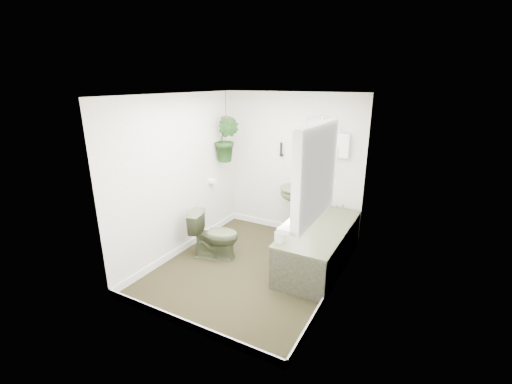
% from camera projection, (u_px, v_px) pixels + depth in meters
% --- Properties ---
extents(floor, '(2.30, 2.80, 0.02)m').
position_uv_depth(floor, '(251.00, 268.00, 4.74)').
color(floor, black).
rests_on(floor, ground).
extents(ceiling, '(2.30, 2.80, 0.02)m').
position_uv_depth(ceiling, '(250.00, 94.00, 4.02)').
color(ceiling, white).
rests_on(ceiling, ground).
extents(wall_back, '(2.30, 0.02, 2.30)m').
position_uv_depth(wall_back, '(293.00, 165.00, 5.56)').
color(wall_back, white).
rests_on(wall_back, ground).
extents(wall_front, '(2.30, 0.02, 2.30)m').
position_uv_depth(wall_front, '(177.00, 227.00, 3.20)').
color(wall_front, white).
rests_on(wall_front, ground).
extents(wall_left, '(0.02, 2.80, 2.30)m').
position_uv_depth(wall_left, '(180.00, 176.00, 4.90)').
color(wall_left, white).
rests_on(wall_left, ground).
extents(wall_right, '(0.02, 2.80, 2.30)m').
position_uv_depth(wall_right, '(340.00, 202.00, 3.85)').
color(wall_right, white).
rests_on(wall_right, ground).
extents(skirting, '(2.30, 2.80, 0.10)m').
position_uv_depth(skirting, '(251.00, 264.00, 4.72)').
color(skirting, white).
rests_on(skirting, floor).
extents(bathtub, '(0.72, 1.72, 0.58)m').
position_uv_depth(bathtub, '(319.00, 246.00, 4.70)').
color(bathtub, '#495035').
rests_on(bathtub, floor).
extents(bath_screen, '(0.04, 0.72, 1.40)m').
position_uv_depth(bath_screen, '(312.00, 166.00, 4.95)').
color(bath_screen, silver).
rests_on(bath_screen, bathtub).
extents(shower_box, '(0.20, 0.10, 0.35)m').
position_uv_depth(shower_box, '(343.00, 146.00, 5.01)').
color(shower_box, white).
rests_on(shower_box, wall_back).
extents(oval_mirror, '(0.46, 0.03, 0.62)m').
position_uv_depth(oval_mirror, '(305.00, 145.00, 5.32)').
color(oval_mirror, beige).
rests_on(oval_mirror, wall_back).
extents(wall_sconce, '(0.04, 0.04, 0.22)m').
position_uv_depth(wall_sconce, '(281.00, 149.00, 5.52)').
color(wall_sconce, black).
rests_on(wall_sconce, wall_back).
extents(toilet_roll_holder, '(0.11, 0.11, 0.11)m').
position_uv_depth(toilet_roll_holder, '(212.00, 182.00, 5.54)').
color(toilet_roll_holder, white).
rests_on(toilet_roll_holder, wall_left).
extents(window_recess, '(0.08, 1.00, 0.90)m').
position_uv_depth(window_recess, '(316.00, 173.00, 3.14)').
color(window_recess, white).
rests_on(window_recess, wall_right).
extents(window_sill, '(0.18, 1.00, 0.04)m').
position_uv_depth(window_sill, '(307.00, 214.00, 3.31)').
color(window_sill, white).
rests_on(window_sill, wall_right).
extents(window_blinds, '(0.01, 0.86, 0.76)m').
position_uv_depth(window_blinds, '(312.00, 172.00, 3.16)').
color(window_blinds, white).
rests_on(window_blinds, wall_right).
extents(toilet, '(0.77, 0.58, 0.70)m').
position_uv_depth(toilet, '(215.00, 235.00, 4.90)').
color(toilet, '#495035').
rests_on(toilet, floor).
extents(pedestal_sink, '(0.55, 0.48, 0.89)m').
position_uv_depth(pedestal_sink, '(296.00, 214.00, 5.42)').
color(pedestal_sink, '#495035').
rests_on(pedestal_sink, floor).
extents(sill_plant, '(0.24, 0.22, 0.22)m').
position_uv_depth(sill_plant, '(309.00, 201.00, 3.27)').
color(sill_plant, black).
rests_on(sill_plant, window_sill).
extents(hanging_plant, '(0.45, 0.39, 0.72)m').
position_uv_depth(hanging_plant, '(227.00, 140.00, 5.48)').
color(hanging_plant, black).
rests_on(hanging_plant, ceiling).
extents(soap_bottle, '(0.11, 0.12, 0.21)m').
position_uv_depth(soap_bottle, '(280.00, 234.00, 4.13)').
color(soap_bottle, black).
rests_on(soap_bottle, bathtub).
extents(hanging_pot, '(0.16, 0.16, 0.12)m').
position_uv_depth(hanging_pot, '(226.00, 121.00, 5.39)').
color(hanging_pot, '#423A28').
rests_on(hanging_pot, ceiling).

